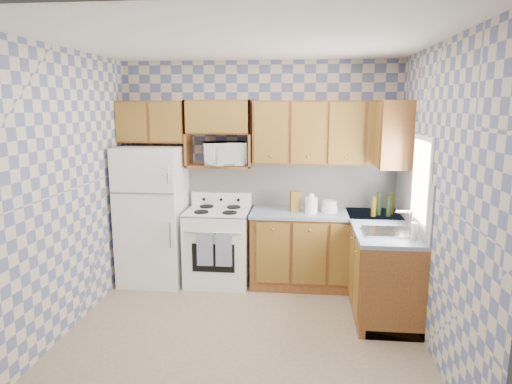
# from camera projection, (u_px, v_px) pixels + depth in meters

# --- Properties ---
(floor) EXTENTS (3.40, 3.40, 0.00)m
(floor) POSITION_uv_depth(u_px,v_px,m) (243.00, 333.00, 4.40)
(floor) COLOR #79664F
(floor) RESTS_ON ground
(back_wall) EXTENTS (3.40, 0.02, 2.70)m
(back_wall) POSITION_uv_depth(u_px,v_px,m) (259.00, 171.00, 5.71)
(back_wall) COLOR slate
(back_wall) RESTS_ON ground
(right_wall) EXTENTS (0.02, 3.20, 2.70)m
(right_wall) POSITION_uv_depth(u_px,v_px,m) (435.00, 200.00, 3.97)
(right_wall) COLOR slate
(right_wall) RESTS_ON ground
(backsplash_back) EXTENTS (2.60, 0.02, 0.56)m
(backsplash_back) POSITION_uv_depth(u_px,v_px,m) (291.00, 184.00, 5.69)
(backsplash_back) COLOR silver
(backsplash_back) RESTS_ON back_wall
(backsplash_right) EXTENTS (0.02, 1.60, 0.56)m
(backsplash_right) POSITION_uv_depth(u_px,v_px,m) (412.00, 199.00, 4.78)
(backsplash_right) COLOR silver
(backsplash_right) RESTS_ON right_wall
(refrigerator) EXTENTS (0.75, 0.70, 1.68)m
(refrigerator) POSITION_uv_depth(u_px,v_px,m) (153.00, 215.00, 5.59)
(refrigerator) COLOR white
(refrigerator) RESTS_ON floor
(stove_body) EXTENTS (0.76, 0.65, 0.90)m
(stove_body) POSITION_uv_depth(u_px,v_px,m) (218.00, 247.00, 5.61)
(stove_body) COLOR white
(stove_body) RESTS_ON floor
(cooktop) EXTENTS (0.76, 0.65, 0.02)m
(cooktop) POSITION_uv_depth(u_px,v_px,m) (218.00, 211.00, 5.52)
(cooktop) COLOR silver
(cooktop) RESTS_ON stove_body
(backguard) EXTENTS (0.76, 0.08, 0.17)m
(backguard) POSITION_uv_depth(u_px,v_px,m) (222.00, 199.00, 5.77)
(backguard) COLOR white
(backguard) RESTS_ON cooktop
(dish_towel_left) EXTENTS (0.19, 0.02, 0.40)m
(dish_towel_left) POSITION_uv_depth(u_px,v_px,m) (205.00, 249.00, 5.26)
(dish_towel_left) COLOR navy
(dish_towel_left) RESTS_ON stove_body
(dish_towel_right) EXTENTS (0.19, 0.02, 0.40)m
(dish_towel_right) POSITION_uv_depth(u_px,v_px,m) (224.00, 250.00, 5.24)
(dish_towel_right) COLOR navy
(dish_towel_right) RESTS_ON stove_body
(base_cabinets_back) EXTENTS (1.75, 0.60, 0.88)m
(base_cabinets_back) POSITION_uv_depth(u_px,v_px,m) (324.00, 251.00, 5.50)
(base_cabinets_back) COLOR #5F3014
(base_cabinets_back) RESTS_ON floor
(base_cabinets_right) EXTENTS (0.60, 1.60, 0.88)m
(base_cabinets_right) POSITION_uv_depth(u_px,v_px,m) (380.00, 267.00, 4.95)
(base_cabinets_right) COLOR #5F3014
(base_cabinets_right) RESTS_ON floor
(countertop_back) EXTENTS (1.77, 0.63, 0.04)m
(countertop_back) POSITION_uv_depth(u_px,v_px,m) (326.00, 214.00, 5.41)
(countertop_back) COLOR slate
(countertop_back) RESTS_ON base_cabinets_back
(countertop_right) EXTENTS (0.63, 1.60, 0.04)m
(countertop_right) POSITION_uv_depth(u_px,v_px,m) (382.00, 226.00, 4.87)
(countertop_right) COLOR slate
(countertop_right) RESTS_ON base_cabinets_right
(upper_cabinets_back) EXTENTS (1.75, 0.33, 0.74)m
(upper_cabinets_back) POSITION_uv_depth(u_px,v_px,m) (327.00, 133.00, 5.37)
(upper_cabinets_back) COLOR #5F3014
(upper_cabinets_back) RESTS_ON back_wall
(upper_cabinets_fridge) EXTENTS (0.82, 0.33, 0.50)m
(upper_cabinets_fridge) POSITION_uv_depth(u_px,v_px,m) (153.00, 122.00, 5.56)
(upper_cabinets_fridge) COLOR #5F3014
(upper_cabinets_fridge) RESTS_ON back_wall
(upper_cabinets_right) EXTENTS (0.33, 0.70, 0.74)m
(upper_cabinets_right) POSITION_uv_depth(u_px,v_px,m) (392.00, 134.00, 5.12)
(upper_cabinets_right) COLOR #5F3014
(upper_cabinets_right) RESTS_ON right_wall
(microwave_shelf) EXTENTS (0.80, 0.33, 0.03)m
(microwave_shelf) POSITION_uv_depth(u_px,v_px,m) (220.00, 166.00, 5.58)
(microwave_shelf) COLOR #5F3014
(microwave_shelf) RESTS_ON back_wall
(microwave) EXTENTS (0.58, 0.47, 0.28)m
(microwave) POSITION_uv_depth(u_px,v_px,m) (224.00, 154.00, 5.52)
(microwave) COLOR white
(microwave) RESTS_ON microwave_shelf
(sink) EXTENTS (0.48, 0.40, 0.03)m
(sink) POSITION_uv_depth(u_px,v_px,m) (388.00, 232.00, 4.52)
(sink) COLOR #B7B7BC
(sink) RESTS_ON countertop_right
(window) EXTENTS (0.02, 0.66, 0.86)m
(window) POSITION_uv_depth(u_px,v_px,m) (421.00, 181.00, 4.39)
(window) COLOR white
(window) RESTS_ON right_wall
(bottle_0) EXTENTS (0.06, 0.06, 0.26)m
(bottle_0) POSITION_uv_depth(u_px,v_px,m) (379.00, 204.00, 5.25)
(bottle_0) COLOR black
(bottle_0) RESTS_ON countertop_back
(bottle_1) EXTENTS (0.06, 0.06, 0.25)m
(bottle_1) POSITION_uv_depth(u_px,v_px,m) (389.00, 206.00, 5.18)
(bottle_1) COLOR black
(bottle_1) RESTS_ON countertop_back
(bottle_2) EXTENTS (0.06, 0.06, 0.23)m
(bottle_2) POSITION_uv_depth(u_px,v_px,m) (391.00, 205.00, 5.28)
(bottle_2) COLOR #5E410D
(bottle_2) RESTS_ON countertop_back
(bottle_3) EXTENTS (0.06, 0.06, 0.21)m
(bottle_3) POSITION_uv_depth(u_px,v_px,m) (374.00, 207.00, 5.18)
(bottle_3) COLOR #5E410D
(bottle_3) RESTS_ON countertop_back
(knife_block) EXTENTS (0.13, 0.13, 0.24)m
(knife_block) POSITION_uv_depth(u_px,v_px,m) (295.00, 201.00, 5.42)
(knife_block) COLOR brown
(knife_block) RESTS_ON countertop_back
(electric_kettle) EXTENTS (0.15, 0.15, 0.18)m
(electric_kettle) POSITION_uv_depth(u_px,v_px,m) (311.00, 205.00, 5.34)
(electric_kettle) COLOR white
(electric_kettle) RESTS_ON countertop_back
(food_containers) EXTENTS (0.20, 0.20, 0.13)m
(food_containers) POSITION_uv_depth(u_px,v_px,m) (329.00, 206.00, 5.41)
(food_containers) COLOR beige
(food_containers) RESTS_ON countertop_back
(soap_bottle) EXTENTS (0.06, 0.06, 0.17)m
(soap_bottle) POSITION_uv_depth(u_px,v_px,m) (414.00, 231.00, 4.26)
(soap_bottle) COLOR beige
(soap_bottle) RESTS_ON countertop_right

